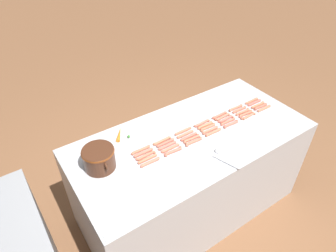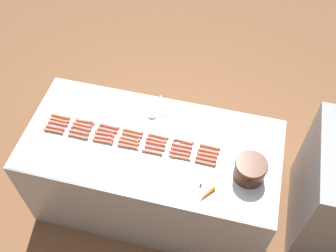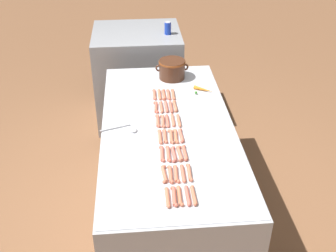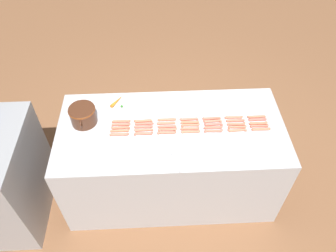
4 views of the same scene
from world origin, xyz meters
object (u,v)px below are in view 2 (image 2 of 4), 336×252
object	(u,v)px
hot_dog_16	(105,134)
bean_pot	(250,169)
hot_dog_0	(61,117)
hot_dog_31	(128,146)
hot_dog_30	(103,141)
hot_dog_14	(58,124)
serving_spoon	(155,113)
hot_dog_34	(205,163)
hot_dog_25	(155,148)
hot_dog_22	(79,132)
hot_dog_5	(184,141)
hot_dog_15	(81,128)
hot_dog_26	(179,153)
hot_dog_4	(158,136)
hot_dog_24	(129,142)
hot_dog_28	(54,131)
hot_dog_12	(182,146)
hot_dog_33	(180,157)
hot_dog_7	(59,120)
hot_dog_32	(152,152)
hot_dog_17	(130,139)
hot_dog_1	(85,121)
hot_dog_20	(207,155)
hot_dog_27	(206,159)
hot_dog_18	(155,144)
hot_dog_29	(78,137)
hot_dog_19	(181,150)
hot_dog_9	(107,130)
hot_dog_23	(104,138)
hot_dog_3	(133,131)
hot_dog_6	(210,147)
hot_dog_21	(55,128)
hot_dog_2	(109,126)
hot_dog_11	(156,140)
carrot	(205,194)

from	to	relation	value
hot_dog_16	bean_pot	distance (m)	1.12
hot_dog_0	hot_dog_31	xyz separation A→B (m)	(0.14, 0.60, 0.00)
hot_dog_30	hot_dog_14	bearing A→B (deg)	-100.68
serving_spoon	hot_dog_34	bearing A→B (deg)	52.00
hot_dog_16	hot_dog_25	xyz separation A→B (m)	(0.03, 0.41, 0.00)
hot_dog_22	hot_dog_5	bearing A→B (deg)	97.92
hot_dog_15	hot_dog_26	size ratio (longest dim) A/B	1.00
hot_dog_31	hot_dog_4	bearing A→B (deg)	125.89
hot_dog_14	hot_dog_24	bearing A→B (deg)	86.50
hot_dog_28	serving_spoon	size ratio (longest dim) A/B	0.62
hot_dog_12	hot_dog_33	world-z (taller)	same
hot_dog_7	bean_pot	size ratio (longest dim) A/B	0.58
hot_dog_5	bean_pot	xyz separation A→B (m)	(0.17, 0.51, 0.08)
hot_dog_32	hot_dog_30	bearing A→B (deg)	-90.52
hot_dog_12	serving_spoon	world-z (taller)	hot_dog_12
hot_dog_14	hot_dog_25	bearing A→B (deg)	87.42
hot_dog_22	bean_pot	xyz separation A→B (m)	(0.06, 1.31, 0.08)
hot_dog_24	serving_spoon	distance (m)	0.35
hot_dog_17	hot_dog_1	bearing A→B (deg)	-101.39
hot_dog_16	hot_dog_31	xyz separation A→B (m)	(0.07, 0.20, 0.00)
hot_dog_20	hot_dog_27	xyz separation A→B (m)	(0.04, -0.00, 0.00)
hot_dog_7	hot_dog_16	distance (m)	0.39
hot_dog_18	hot_dog_20	size ratio (longest dim) A/B	1.00
hot_dog_29	hot_dog_19	bearing A→B (deg)	95.27
hot_dog_31	hot_dog_33	bearing A→B (deg)	90.05
hot_dog_29	hot_dog_16	bearing A→B (deg)	111.45
hot_dog_28	hot_dog_9	bearing A→B (deg)	105.03
hot_dog_23	hot_dog_27	bearing A→B (deg)	90.11
hot_dog_5	hot_dog_0	bearing A→B (deg)	-89.93
hot_dog_7	hot_dog_27	world-z (taller)	same
hot_dog_3	hot_dog_33	world-z (taller)	same
hot_dog_4	hot_dog_30	xyz separation A→B (m)	(0.15, -0.40, 0.00)
hot_dog_0	hot_dog_19	xyz separation A→B (m)	(0.08, 0.99, 0.00)
bean_pot	hot_dog_9	bearing A→B (deg)	-96.68
hot_dog_23	hot_dog_34	size ratio (longest dim) A/B	1.00
hot_dog_6	hot_dog_21	xyz separation A→B (m)	(0.11, -1.19, 0.00)
hot_dog_15	hot_dog_17	size ratio (longest dim) A/B	1.00
hot_dog_2	hot_dog_28	world-z (taller)	same
hot_dog_0	hot_dog_21	world-z (taller)	same
hot_dog_11	hot_dog_12	xyz separation A→B (m)	(0.00, 0.20, 0.00)
carrot	serving_spoon	bearing A→B (deg)	-139.99
hot_dog_25	carrot	world-z (taller)	carrot
hot_dog_12	hot_dog_34	bearing A→B (deg)	60.86
hot_dog_25	hot_dog_29	size ratio (longest dim) A/B	1.00
hot_dog_7	hot_dog_18	bearing A→B (deg)	87.55
hot_dog_15	hot_dog_31	size ratio (longest dim) A/B	1.00
hot_dog_21	hot_dog_29	xyz separation A→B (m)	(0.04, 0.20, 0.00)
hot_dog_18	hot_dog_33	distance (m)	0.22
hot_dog_1	hot_dog_23	world-z (taller)	same
hot_dog_26	carrot	world-z (taller)	carrot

